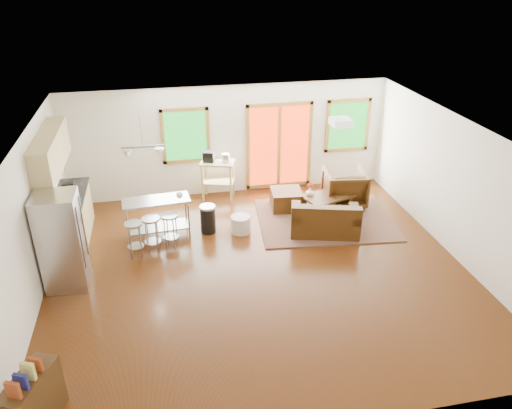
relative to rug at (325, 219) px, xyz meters
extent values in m
cube|color=#321707|center=(-1.80, -1.62, -0.02)|extent=(7.50, 7.00, 0.02)
cube|color=white|center=(-1.80, -1.62, 2.60)|extent=(7.50, 7.00, 0.02)
cube|color=silver|center=(-1.80, 1.89, 1.29)|extent=(7.50, 0.02, 2.60)
cube|color=silver|center=(-5.56, -1.62, 1.29)|extent=(0.02, 7.00, 2.60)
cube|color=silver|center=(1.96, -1.62, 1.29)|extent=(0.02, 7.00, 2.60)
cube|color=silver|center=(-1.80, -5.13, 1.29)|extent=(7.50, 0.02, 2.60)
cube|color=#145C1A|center=(-2.80, 1.84, 1.49)|extent=(0.94, 0.02, 1.14)
cube|color=olive|center=(-2.80, 1.84, 2.10)|extent=(1.10, 0.05, 0.08)
cube|color=olive|center=(-2.80, 1.84, 0.88)|extent=(1.10, 0.05, 0.08)
cube|color=olive|center=(-3.31, 1.84, 1.49)|extent=(0.08, 0.05, 1.30)
cube|color=olive|center=(-2.29, 1.84, 1.49)|extent=(0.08, 0.05, 1.30)
cube|color=red|center=(-0.60, 1.84, 1.09)|extent=(1.44, 0.02, 1.94)
cube|color=olive|center=(-0.60, 1.84, 2.10)|extent=(1.60, 0.05, 0.08)
cube|color=olive|center=(-0.60, 1.84, 0.08)|extent=(1.60, 0.05, 0.08)
cube|color=olive|center=(-1.36, 1.84, 1.09)|extent=(0.08, 0.05, 2.10)
cube|color=olive|center=(0.16, 1.84, 1.09)|extent=(0.08, 0.05, 2.10)
cube|color=olive|center=(-0.60, 1.84, 1.09)|extent=(0.08, 0.05, 1.94)
cube|color=#145C1A|center=(1.10, 1.84, 1.49)|extent=(0.94, 0.02, 1.14)
cube|color=olive|center=(1.10, 1.84, 2.10)|extent=(1.10, 0.05, 0.08)
cube|color=olive|center=(1.10, 1.84, 0.88)|extent=(1.10, 0.05, 0.08)
cube|color=olive|center=(0.59, 1.84, 1.49)|extent=(0.08, 0.05, 1.30)
cube|color=olive|center=(1.61, 1.84, 1.49)|extent=(0.08, 0.05, 1.30)
cube|color=#475231|center=(0.00, 0.00, 0.00)|extent=(3.08, 2.48, 0.03)
cube|color=black|center=(-0.19, -0.52, 0.18)|extent=(1.55, 1.13, 0.39)
cube|color=black|center=(-0.27, -0.81, 0.55)|extent=(1.39, 0.55, 0.35)
cube|color=black|center=(-0.77, -0.36, 0.45)|extent=(0.39, 0.81, 0.15)
cube|color=black|center=(0.39, -0.69, 0.45)|extent=(0.39, 0.81, 0.15)
cube|color=black|center=(-0.47, -0.40, 0.43)|extent=(0.69, 0.64, 0.11)
cube|color=black|center=(0.11, -0.56, 0.43)|extent=(0.69, 0.64, 0.11)
cube|color=#321F0D|center=(0.15, 0.32, 0.40)|extent=(1.24, 0.99, 0.04)
cube|color=#321F0D|center=(-0.19, -0.07, 0.18)|extent=(0.08, 0.08, 0.39)
cube|color=#321F0D|center=(0.66, 0.25, 0.18)|extent=(0.08, 0.08, 0.39)
cube|color=#321F0D|center=(-0.35, 0.38, 0.18)|extent=(0.08, 0.08, 0.39)
cube|color=#321F0D|center=(0.50, 0.70, 0.18)|extent=(0.08, 0.08, 0.39)
imported|color=black|center=(0.66, 0.64, 0.45)|extent=(1.01, 0.96, 0.94)
cube|color=black|center=(-0.70, 0.70, 0.21)|extent=(0.73, 0.73, 0.45)
cylinder|color=beige|center=(-1.89, -0.15, 0.16)|extent=(0.53, 0.53, 0.36)
imported|color=silver|center=(-0.23, 0.43, 0.48)|extent=(0.22, 0.22, 0.18)
sphere|color=red|center=(-0.20, 0.44, 0.62)|extent=(0.08, 0.08, 0.07)
sphere|color=red|center=(-0.26, 0.42, 0.64)|extent=(0.08, 0.08, 0.07)
sphere|color=red|center=(-0.22, 0.47, 0.66)|extent=(0.08, 0.08, 0.07)
cube|color=tan|center=(-5.25, 0.08, 0.44)|extent=(0.60, 2.20, 0.90)
cube|color=black|center=(-5.25, 0.08, 0.91)|extent=(0.64, 2.24, 0.04)
cube|color=tan|center=(-5.37, 0.08, 1.94)|extent=(0.36, 2.20, 0.70)
cylinder|color=#B7BABC|center=(-5.25, -0.42, 1.02)|extent=(0.12, 0.12, 0.18)
cube|color=black|center=(-5.25, 0.48, 1.03)|extent=(0.22, 0.18, 0.20)
cube|color=#B7BABC|center=(-5.15, -1.37, 0.85)|extent=(0.69, 0.67, 1.72)
cube|color=gray|center=(-4.82, -1.37, 0.85)|extent=(0.02, 0.63, 1.68)
cylinder|color=gray|center=(-4.80, -1.58, 0.99)|extent=(0.02, 0.02, 1.15)
cylinder|color=gray|center=(-4.80, -1.16, 0.99)|extent=(0.02, 0.02, 1.15)
cube|color=#B7BABC|center=(-3.56, 0.00, 0.81)|extent=(1.36, 0.63, 0.04)
cube|color=gray|center=(-3.56, 0.00, 0.21)|extent=(1.27, 0.55, 0.03)
cylinder|color=gray|center=(-4.15, -0.25, 0.39)|extent=(0.04, 0.04, 0.80)
cylinder|color=gray|center=(-2.95, -0.16, 0.39)|extent=(0.04, 0.04, 0.80)
cylinder|color=gray|center=(-4.18, 0.15, 0.39)|extent=(0.04, 0.04, 0.80)
cylinder|color=gray|center=(-2.98, 0.24, 0.39)|extent=(0.04, 0.04, 0.80)
imported|color=white|center=(-3.10, -0.25, 1.00)|extent=(0.14, 0.12, 0.13)
cylinder|color=#B7BABC|center=(-4.01, -0.68, 0.68)|extent=(0.38, 0.38, 0.04)
cylinder|color=gray|center=(-3.93, -0.57, 0.32)|extent=(0.03, 0.03, 0.68)
cylinder|color=gray|center=(-4.11, -0.60, 0.32)|extent=(0.03, 0.03, 0.68)
cylinder|color=gray|center=(-4.08, -0.78, 0.32)|extent=(0.03, 0.03, 0.68)
cylinder|color=gray|center=(-3.90, -0.75, 0.32)|extent=(0.03, 0.03, 0.68)
cylinder|color=gray|center=(-4.01, -0.68, 0.20)|extent=(0.35, 0.35, 0.01)
cylinder|color=#B7BABC|center=(-3.69, -0.58, 0.70)|extent=(0.38, 0.38, 0.04)
cylinder|color=gray|center=(-3.58, -0.49, 0.33)|extent=(0.03, 0.03, 0.69)
cylinder|color=gray|center=(-3.77, -0.47, 0.33)|extent=(0.03, 0.03, 0.69)
cylinder|color=gray|center=(-3.79, -0.66, 0.33)|extent=(0.03, 0.03, 0.69)
cylinder|color=gray|center=(-3.61, -0.68, 0.33)|extent=(0.03, 0.03, 0.69)
cylinder|color=gray|center=(-3.69, -0.58, 0.21)|extent=(0.35, 0.35, 0.02)
cylinder|color=#B7BABC|center=(-3.33, -0.45, 0.67)|extent=(0.42, 0.42, 0.04)
cylinder|color=gray|center=(-3.22, -0.39, 0.32)|extent=(0.03, 0.03, 0.66)
cylinder|color=gray|center=(-3.39, -0.33, 0.32)|extent=(0.03, 0.03, 0.66)
cylinder|color=gray|center=(-3.45, -0.50, 0.32)|extent=(0.03, 0.03, 0.66)
cylinder|color=gray|center=(-3.28, -0.56, 0.32)|extent=(0.03, 0.03, 0.66)
cylinder|color=gray|center=(-3.33, -0.45, 0.20)|extent=(0.38, 0.38, 0.01)
cylinder|color=black|center=(-2.55, -0.01, 0.26)|extent=(0.33, 0.33, 0.56)
cylinder|color=#B7BABC|center=(-2.55, -0.01, 0.56)|extent=(0.34, 0.34, 0.05)
cube|color=tan|center=(-2.13, 1.55, 0.89)|extent=(0.87, 0.69, 0.04)
cube|color=tan|center=(-2.13, 1.55, 0.42)|extent=(0.82, 0.65, 0.03)
cube|color=tan|center=(-2.50, 1.45, 0.45)|extent=(0.05, 0.05, 0.92)
cube|color=tan|center=(-1.87, 1.27, 0.45)|extent=(0.05, 0.05, 0.92)
cube|color=tan|center=(-2.39, 1.83, 0.45)|extent=(0.05, 0.05, 0.92)
cube|color=tan|center=(-1.76, 1.64, 0.45)|extent=(0.05, 0.05, 0.92)
cube|color=black|center=(-2.32, 1.60, 1.04)|extent=(0.29, 0.28, 0.24)
cylinder|color=#B7BABC|center=(-1.94, 1.49, 1.01)|extent=(0.22, 0.22, 0.20)
cube|color=#321F0D|center=(-5.15, -4.36, 0.36)|extent=(0.63, 0.90, 0.75)
cube|color=maroon|center=(-5.22, -4.64, 0.85)|extent=(0.17, 0.11, 0.22)
cube|color=navy|center=(-5.16, -4.51, 0.84)|extent=(0.17, 0.11, 0.21)
cube|color=tan|center=(-5.11, -4.38, 0.86)|extent=(0.17, 0.11, 0.24)
cube|color=maroon|center=(-5.06, -4.25, 0.83)|extent=(0.17, 0.11, 0.19)
cube|color=white|center=(-0.20, -1.02, 2.52)|extent=(0.35, 0.35, 0.12)
cylinder|color=gray|center=(-3.70, -0.12, 2.29)|extent=(0.02, 0.02, 0.60)
cube|color=gray|center=(-3.70, -0.12, 1.99)|extent=(0.80, 0.04, 0.03)
cone|color=#B7BABC|center=(-4.00, -0.12, 1.87)|extent=(0.18, 0.18, 0.14)
cone|color=#B7BABC|center=(-3.40, -0.12, 1.87)|extent=(0.18, 0.18, 0.14)
camera|label=1|loc=(-3.37, -9.10, 5.15)|focal=35.00mm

